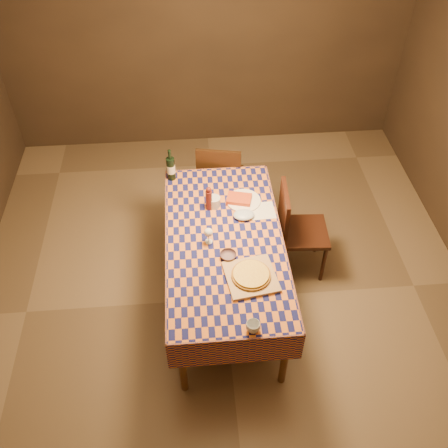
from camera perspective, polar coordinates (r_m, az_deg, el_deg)
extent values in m
plane|color=brown|center=(4.55, 0.05, -8.51)|extent=(5.00, 5.00, 0.00)
cube|color=#34271D|center=(5.70, -2.20, 20.96)|extent=(4.50, 0.10, 2.70)
cylinder|color=brown|center=(3.78, -4.81, -15.53)|extent=(0.06, 0.06, 0.75)
cylinder|color=brown|center=(3.83, 7.01, -14.65)|extent=(0.06, 0.06, 0.75)
cylinder|color=brown|center=(4.83, -5.28, 1.81)|extent=(0.06, 0.06, 0.75)
cylinder|color=brown|center=(4.86, 3.70, 2.33)|extent=(0.06, 0.06, 0.75)
cube|color=brown|center=(3.99, 0.06, -2.14)|extent=(0.90, 1.80, 0.03)
cube|color=brown|center=(3.97, 0.06, -1.94)|extent=(0.92, 1.82, 0.02)
cube|color=brown|center=(3.53, 1.35, -14.36)|extent=(0.94, 0.01, 0.30)
cube|color=brown|center=(4.73, -0.88, 4.95)|extent=(0.94, 0.01, 0.30)
cube|color=brown|center=(4.07, -6.48, -3.67)|extent=(0.01, 1.84, 0.30)
cube|color=brown|center=(4.13, 6.51, -2.87)|extent=(0.01, 1.84, 0.30)
cube|color=#A87F4F|center=(3.71, 3.09, -6.04)|extent=(0.41, 0.41, 0.02)
cylinder|color=#8B5717|center=(3.69, 3.10, -5.85)|extent=(0.33, 0.33, 0.02)
cylinder|color=gold|center=(3.68, 3.11, -5.71)|extent=(0.30, 0.30, 0.01)
cylinder|color=#501712|center=(4.16, -1.74, 2.75)|extent=(0.07, 0.07, 0.19)
sphere|color=#501712|center=(4.09, -1.77, 3.95)|extent=(0.04, 0.04, 0.04)
imported|color=#5C444D|center=(3.83, 0.48, -3.63)|extent=(0.16, 0.16, 0.04)
cylinder|color=silver|center=(3.95, -1.76, -2.01)|extent=(0.07, 0.07, 0.00)
cylinder|color=silver|center=(3.93, -1.77, -1.66)|extent=(0.01, 0.01, 0.07)
sphere|color=silver|center=(3.88, -1.79, -0.97)|extent=(0.07, 0.07, 0.07)
ellipsoid|color=#40070C|center=(3.88, -1.79, -1.05)|extent=(0.05, 0.05, 0.03)
cylinder|color=black|center=(4.48, -6.09, 6.31)|extent=(0.08, 0.08, 0.22)
cylinder|color=black|center=(4.39, -6.24, 7.90)|extent=(0.03, 0.03, 0.09)
cylinder|color=beige|center=(4.48, -6.09, 6.31)|extent=(0.08, 0.08, 0.08)
cylinder|color=#BABFC1|center=(4.22, -1.16, 2.55)|extent=(0.11, 0.11, 0.09)
cube|color=#AE3917|center=(4.27, 1.74, 2.82)|extent=(0.23, 0.19, 0.05)
cylinder|color=white|center=(4.29, 2.24, 2.67)|extent=(0.35, 0.35, 0.02)
imported|color=silver|center=(3.42, 3.34, -11.65)|extent=(0.10, 0.10, 0.08)
cube|color=silver|center=(4.21, 3.95, 1.49)|extent=(0.28, 0.22, 0.00)
ellipsoid|color=#ABC0DB|center=(4.13, 2.28, 1.05)|extent=(0.20, 0.17, 0.05)
cube|color=black|center=(5.03, -0.34, 5.29)|extent=(0.49, 0.49, 0.04)
cube|color=black|center=(4.72, -0.64, 6.10)|extent=(0.42, 0.12, 0.46)
cylinder|color=black|center=(5.31, 1.83, 4.43)|extent=(0.04, 0.04, 0.43)
cylinder|color=black|center=(5.34, -2.03, 4.70)|extent=(0.04, 0.04, 0.43)
cylinder|color=black|center=(5.04, 1.46, 1.79)|extent=(0.04, 0.04, 0.43)
cylinder|color=black|center=(5.07, -2.59, 2.10)|extent=(0.04, 0.04, 0.43)
cube|color=black|center=(4.53, 9.10, -0.93)|extent=(0.44, 0.44, 0.04)
cube|color=black|center=(4.32, 6.86, 1.34)|extent=(0.06, 0.42, 0.46)
cylinder|color=black|center=(4.61, 11.28, -4.52)|extent=(0.04, 0.04, 0.43)
cylinder|color=black|center=(4.85, 10.60, -1.30)|extent=(0.04, 0.04, 0.43)
cylinder|color=black|center=(4.55, 6.84, -4.66)|extent=(0.04, 0.04, 0.43)
cylinder|color=black|center=(4.79, 6.38, -1.39)|extent=(0.04, 0.04, 0.43)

